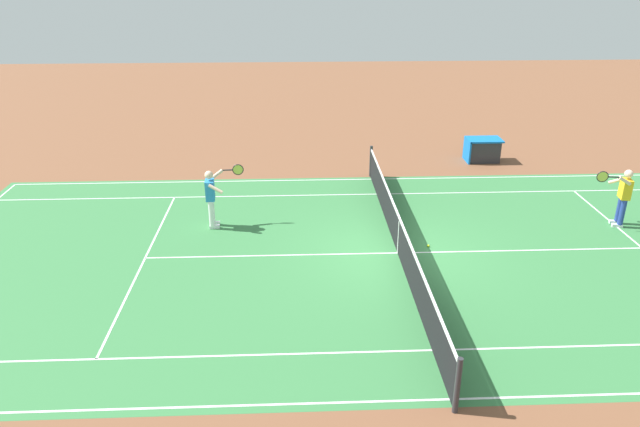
% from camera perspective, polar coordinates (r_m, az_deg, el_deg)
% --- Properties ---
extents(ground_plane, '(60.00, 60.00, 0.00)m').
position_cam_1_polar(ground_plane, '(15.46, 7.43, -3.75)').
color(ground_plane, brown).
extents(court_slab, '(24.20, 11.40, 0.00)m').
position_cam_1_polar(court_slab, '(15.46, 7.43, -3.74)').
color(court_slab, '#387A42').
rests_on(court_slab, ground_plane).
extents(court_line_markings, '(23.85, 11.05, 0.01)m').
position_cam_1_polar(court_line_markings, '(15.46, 7.43, -3.74)').
color(court_line_markings, white).
rests_on(court_line_markings, ground_plane).
extents(tennis_net, '(0.10, 11.70, 1.08)m').
position_cam_1_polar(tennis_net, '(15.24, 7.52, -2.10)').
color(tennis_net, '#2D2D33').
rests_on(tennis_net, ground_plane).
extents(tennis_player_near, '(1.05, 0.78, 1.70)m').
position_cam_1_polar(tennis_player_near, '(16.71, -10.27, 1.68)').
color(tennis_player_near, white).
rests_on(tennis_player_near, ground_plane).
extents(tennis_player_far, '(1.13, 0.77, 1.70)m').
position_cam_1_polar(tennis_player_far, '(18.51, 26.89, 1.61)').
color(tennis_player_far, navy).
rests_on(tennis_player_far, ground_plane).
extents(tennis_ball, '(0.07, 0.07, 0.07)m').
position_cam_1_polar(tennis_ball, '(15.88, 10.28, -3.04)').
color(tennis_ball, '#CCE01E').
rests_on(tennis_ball, ground_plane).
extents(equipment_cart_tarped, '(1.25, 0.84, 0.85)m').
position_cam_1_polar(equipment_cart_tarped, '(22.90, 15.19, 5.90)').
color(equipment_cart_tarped, '#2D2D33').
rests_on(equipment_cart_tarped, ground_plane).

